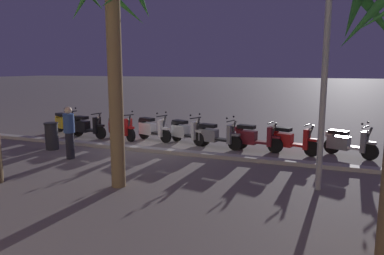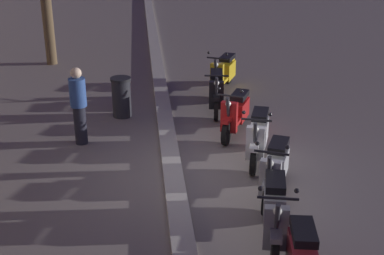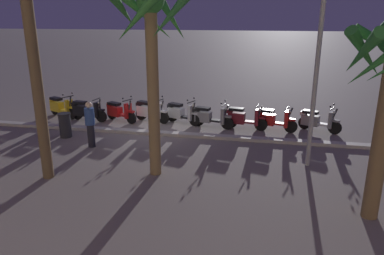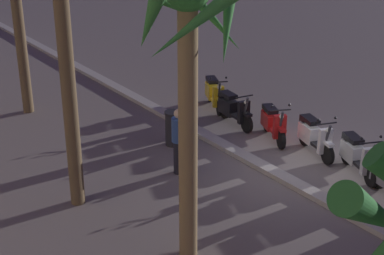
{
  "view_description": "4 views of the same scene",
  "coord_description": "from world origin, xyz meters",
  "px_view_note": "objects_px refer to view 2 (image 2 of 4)",
  "views": [
    {
      "loc": [
        -6.06,
        11.04,
        2.82
      ],
      "look_at": [
        -2.33,
        1.54,
        1.13
      ],
      "focal_mm": 33.64,
      "sensor_mm": 36.0,
      "label": 1
    },
    {
      "loc": [
        -8.93,
        0.89,
        4.68
      ],
      "look_at": [
        -0.9,
        0.08,
        1.29
      ],
      "focal_mm": 50.15,
      "sensor_mm": 36.0,
      "label": 2
    },
    {
      "loc": [
        -4.38,
        13.5,
        4.53
      ],
      "look_at": [
        -2.37,
        3.45,
        1.35
      ],
      "focal_mm": 34.1,
      "sensor_mm": 36.0,
      "label": 3
    },
    {
      "loc": [
        -8.72,
        9.03,
        6.24
      ],
      "look_at": [
        1.56,
        1.77,
        1.09
      ],
      "focal_mm": 53.05,
      "sensor_mm": 36.0,
      "label": 4
    }
  ],
  "objects_px": {
    "scooter_silver_tail_end": "(275,169)",
    "litter_bin": "(121,97)",
    "scooter_grey_gap_after_mid": "(275,211)",
    "scooter_red_second_in_line": "(236,113)",
    "scooter_black_last_in_row": "(216,91)",
    "scooter_white_mid_rear": "(258,136)",
    "scooter_yellow_lead_nearest": "(224,73)",
    "pedestrian_window_shopping": "(79,104)"
  },
  "relations": [
    {
      "from": "scooter_silver_tail_end",
      "to": "litter_bin",
      "type": "distance_m",
      "value": 4.77
    },
    {
      "from": "litter_bin",
      "to": "scooter_grey_gap_after_mid",
      "type": "bearing_deg",
      "value": -155.66
    },
    {
      "from": "scooter_red_second_in_line",
      "to": "litter_bin",
      "type": "relative_size",
      "value": 1.72
    },
    {
      "from": "scooter_silver_tail_end",
      "to": "scooter_red_second_in_line",
      "type": "relative_size",
      "value": 0.99
    },
    {
      "from": "scooter_black_last_in_row",
      "to": "scooter_white_mid_rear",
      "type": "bearing_deg",
      "value": -171.38
    },
    {
      "from": "scooter_yellow_lead_nearest",
      "to": "litter_bin",
      "type": "bearing_deg",
      "value": 123.16
    },
    {
      "from": "scooter_silver_tail_end",
      "to": "litter_bin",
      "type": "height_order",
      "value": "scooter_silver_tail_end"
    },
    {
      "from": "scooter_silver_tail_end",
      "to": "pedestrian_window_shopping",
      "type": "xyz_separation_m",
      "value": [
        2.45,
        3.52,
        0.41
      ]
    },
    {
      "from": "scooter_grey_gap_after_mid",
      "to": "scooter_silver_tail_end",
      "type": "height_order",
      "value": "same"
    },
    {
      "from": "scooter_white_mid_rear",
      "to": "scooter_red_second_in_line",
      "type": "height_order",
      "value": "same"
    },
    {
      "from": "scooter_white_mid_rear",
      "to": "scooter_black_last_in_row",
      "type": "height_order",
      "value": "scooter_white_mid_rear"
    },
    {
      "from": "scooter_white_mid_rear",
      "to": "scooter_red_second_in_line",
      "type": "relative_size",
      "value": 1.02
    },
    {
      "from": "scooter_red_second_in_line",
      "to": "litter_bin",
      "type": "bearing_deg",
      "value": 65.03
    },
    {
      "from": "scooter_black_last_in_row",
      "to": "litter_bin",
      "type": "height_order",
      "value": "scooter_black_last_in_row"
    },
    {
      "from": "scooter_silver_tail_end",
      "to": "scooter_white_mid_rear",
      "type": "xyz_separation_m",
      "value": [
        1.42,
        -0.01,
        0.01
      ]
    },
    {
      "from": "scooter_grey_gap_after_mid",
      "to": "litter_bin",
      "type": "height_order",
      "value": "scooter_grey_gap_after_mid"
    },
    {
      "from": "scooter_black_last_in_row",
      "to": "litter_bin",
      "type": "bearing_deg",
      "value": 97.32
    },
    {
      "from": "scooter_yellow_lead_nearest",
      "to": "scooter_red_second_in_line",
      "type": "bearing_deg",
      "value": 176.25
    },
    {
      "from": "scooter_red_second_in_line",
      "to": "pedestrian_window_shopping",
      "type": "height_order",
      "value": "pedestrian_window_shopping"
    },
    {
      "from": "scooter_grey_gap_after_mid",
      "to": "scooter_yellow_lead_nearest",
      "type": "xyz_separation_m",
      "value": [
        7.01,
        -0.33,
        0.01
      ]
    },
    {
      "from": "pedestrian_window_shopping",
      "to": "scooter_white_mid_rear",
      "type": "bearing_deg",
      "value": -106.33
    },
    {
      "from": "scooter_white_mid_rear",
      "to": "scooter_black_last_in_row",
      "type": "bearing_deg",
      "value": 8.62
    },
    {
      "from": "scooter_silver_tail_end",
      "to": "scooter_black_last_in_row",
      "type": "relative_size",
      "value": 0.92
    },
    {
      "from": "scooter_red_second_in_line",
      "to": "litter_bin",
      "type": "height_order",
      "value": "scooter_red_second_in_line"
    },
    {
      "from": "scooter_white_mid_rear",
      "to": "pedestrian_window_shopping",
      "type": "height_order",
      "value": "pedestrian_window_shopping"
    },
    {
      "from": "scooter_yellow_lead_nearest",
      "to": "pedestrian_window_shopping",
      "type": "distance_m",
      "value": 4.81
    },
    {
      "from": "scooter_grey_gap_after_mid",
      "to": "litter_bin",
      "type": "relative_size",
      "value": 1.89
    },
    {
      "from": "scooter_grey_gap_after_mid",
      "to": "scooter_black_last_in_row",
      "type": "xyz_separation_m",
      "value": [
        5.53,
        0.08,
        0.01
      ]
    },
    {
      "from": "scooter_black_last_in_row",
      "to": "pedestrian_window_shopping",
      "type": "height_order",
      "value": "pedestrian_window_shopping"
    },
    {
      "from": "scooter_red_second_in_line",
      "to": "scooter_black_last_in_row",
      "type": "relative_size",
      "value": 0.92
    },
    {
      "from": "scooter_grey_gap_after_mid",
      "to": "scooter_yellow_lead_nearest",
      "type": "bearing_deg",
      "value": -2.72
    },
    {
      "from": "scooter_red_second_in_line",
      "to": "scooter_grey_gap_after_mid",
      "type": "bearing_deg",
      "value": 178.02
    },
    {
      "from": "scooter_grey_gap_after_mid",
      "to": "scooter_black_last_in_row",
      "type": "height_order",
      "value": "scooter_grey_gap_after_mid"
    },
    {
      "from": "scooter_grey_gap_after_mid",
      "to": "scooter_red_second_in_line",
      "type": "bearing_deg",
      "value": -1.98
    },
    {
      "from": "scooter_grey_gap_after_mid",
      "to": "pedestrian_window_shopping",
      "type": "bearing_deg",
      "value": 40.31
    },
    {
      "from": "pedestrian_window_shopping",
      "to": "scooter_red_second_in_line",
      "type": "bearing_deg",
      "value": -84.72
    },
    {
      "from": "scooter_silver_tail_end",
      "to": "pedestrian_window_shopping",
      "type": "bearing_deg",
      "value": 55.18
    },
    {
      "from": "scooter_yellow_lead_nearest",
      "to": "scooter_grey_gap_after_mid",
      "type": "bearing_deg",
      "value": 177.28
    },
    {
      "from": "scooter_red_second_in_line",
      "to": "scooter_yellow_lead_nearest",
      "type": "height_order",
      "value": "same"
    },
    {
      "from": "scooter_grey_gap_after_mid",
      "to": "scooter_red_second_in_line",
      "type": "height_order",
      "value": "same"
    },
    {
      "from": "pedestrian_window_shopping",
      "to": "litter_bin",
      "type": "height_order",
      "value": "pedestrian_window_shopping"
    },
    {
      "from": "scooter_red_second_in_line",
      "to": "scooter_black_last_in_row",
      "type": "distance_m",
      "value": 1.48
    }
  ]
}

